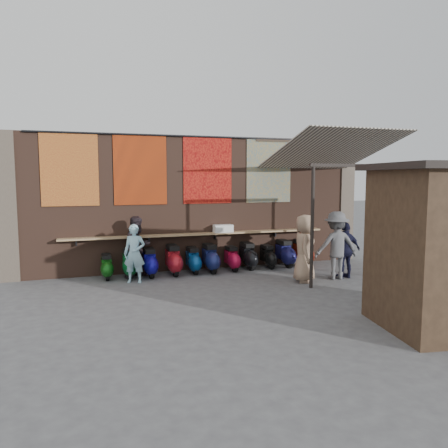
# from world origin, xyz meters

# --- Properties ---
(ground) EXTENTS (70.00, 70.00, 0.00)m
(ground) POSITION_xyz_m (0.00, 0.00, 0.00)
(ground) COLOR #474749
(ground) RESTS_ON ground
(brick_wall) EXTENTS (10.00, 0.40, 4.00)m
(brick_wall) POSITION_xyz_m (0.00, 2.70, 2.00)
(brick_wall) COLOR brown
(brick_wall) RESTS_ON ground
(pier_left) EXTENTS (0.50, 0.50, 4.00)m
(pier_left) POSITION_xyz_m (-5.20, 2.70, 2.00)
(pier_left) COLOR #4C4238
(pier_left) RESTS_ON ground
(pier_right) EXTENTS (0.50, 0.50, 4.00)m
(pier_right) POSITION_xyz_m (5.20, 2.70, 2.00)
(pier_right) COLOR #4C4238
(pier_right) RESTS_ON ground
(eating_counter) EXTENTS (8.00, 0.32, 0.05)m
(eating_counter) POSITION_xyz_m (0.00, 2.33, 1.10)
(eating_counter) COLOR #9E7A51
(eating_counter) RESTS_ON brick_wall
(shelf_box) EXTENTS (0.58, 0.28, 0.23)m
(shelf_box) POSITION_xyz_m (0.73, 2.30, 1.24)
(shelf_box) COLOR white
(shelf_box) RESTS_ON eating_counter
(tapestry_redgold) EXTENTS (1.50, 0.02, 2.00)m
(tapestry_redgold) POSITION_xyz_m (-3.60, 2.48, 3.00)
(tapestry_redgold) COLOR maroon
(tapestry_redgold) RESTS_ON brick_wall
(tapestry_sun) EXTENTS (1.50, 0.02, 2.00)m
(tapestry_sun) POSITION_xyz_m (-1.70, 2.48, 3.00)
(tapestry_sun) COLOR #F8480E
(tapestry_sun) RESTS_ON brick_wall
(tapestry_orange) EXTENTS (1.50, 0.02, 2.00)m
(tapestry_orange) POSITION_xyz_m (0.30, 2.48, 3.00)
(tapestry_orange) COLOR red
(tapestry_orange) RESTS_ON brick_wall
(tapestry_multi) EXTENTS (1.50, 0.02, 2.00)m
(tapestry_multi) POSITION_xyz_m (2.30, 2.48, 3.00)
(tapestry_multi) COLOR #255D8B
(tapestry_multi) RESTS_ON brick_wall
(hang_rail) EXTENTS (9.50, 0.06, 0.06)m
(hang_rail) POSITION_xyz_m (0.00, 2.47, 3.98)
(hang_rail) COLOR black
(hang_rail) RESTS_ON brick_wall
(scooter_stool_0) EXTENTS (0.32, 0.71, 0.68)m
(scooter_stool_0) POSITION_xyz_m (-2.73, 2.05, 0.34)
(scooter_stool_0) COLOR #0F4B10
(scooter_stool_0) RESTS_ON ground
(scooter_stool_1) EXTENTS (0.37, 0.82, 0.78)m
(scooter_stool_1) POSITION_xyz_m (-2.13, 2.04, 0.39)
(scooter_stool_1) COLOR #0E622B
(scooter_stool_1) RESTS_ON ground
(scooter_stool_2) EXTENTS (0.37, 0.83, 0.79)m
(scooter_stool_2) POSITION_xyz_m (-1.56, 1.98, 0.40)
(scooter_stool_2) COLOR #100D91
(scooter_stool_2) RESTS_ON ground
(scooter_stool_3) EXTENTS (0.40, 0.89, 0.84)m
(scooter_stool_3) POSITION_xyz_m (-0.88, 1.99, 0.42)
(scooter_stool_3) COLOR maroon
(scooter_stool_3) RESTS_ON ground
(scooter_stool_4) EXTENTS (0.35, 0.79, 0.75)m
(scooter_stool_4) POSITION_xyz_m (-0.29, 2.02, 0.37)
(scooter_stool_4) COLOR navy
(scooter_stool_4) RESTS_ON ground
(scooter_stool_5) EXTENTS (0.39, 0.87, 0.82)m
(scooter_stool_5) POSITION_xyz_m (0.22, 1.98, 0.41)
(scooter_stool_5) COLOR navy
(scooter_stool_5) RESTS_ON ground
(scooter_stool_6) EXTENTS (0.34, 0.76, 0.72)m
(scooter_stool_6) POSITION_xyz_m (0.90, 2.00, 0.36)
(scooter_stool_6) COLOR #AC0D33
(scooter_stool_6) RESTS_ON ground
(scooter_stool_7) EXTENTS (0.38, 0.84, 0.80)m
(scooter_stool_7) POSITION_xyz_m (1.44, 2.04, 0.40)
(scooter_stool_7) COLOR black
(scooter_stool_7) RESTS_ON ground
(scooter_stool_8) EXTENTS (0.33, 0.73, 0.70)m
(scooter_stool_8) POSITION_xyz_m (2.09, 2.02, 0.35)
(scooter_stool_8) COLOR black
(scooter_stool_8) RESTS_ON ground
(scooter_stool_9) EXTENTS (0.39, 0.87, 0.83)m
(scooter_stool_9) POSITION_xyz_m (2.67, 2.01, 0.41)
(scooter_stool_9) COLOR #16164F
(scooter_stool_9) RESTS_ON ground
(scooter_stool_10) EXTENTS (0.39, 0.86, 0.81)m
(scooter_stool_10) POSITION_xyz_m (3.28, 2.00, 0.41)
(scooter_stool_10) COLOR maroon
(scooter_stool_10) RESTS_ON ground
(diner_left) EXTENTS (0.66, 0.55, 1.56)m
(diner_left) POSITION_xyz_m (-2.04, 1.40, 0.78)
(diner_left) COLOR #9BCFE1
(diner_left) RESTS_ON ground
(diner_right) EXTENTS (1.05, 0.99, 1.71)m
(diner_right) POSITION_xyz_m (-1.88, 2.00, 0.86)
(diner_right) COLOR #2D2328
(diner_right) RESTS_ON ground
(shopper_navy) EXTENTS (0.93, 0.42, 1.56)m
(shopper_navy) POSITION_xyz_m (3.55, 0.06, 0.78)
(shopper_navy) COLOR black
(shopper_navy) RESTS_ON ground
(shopper_grey) EXTENTS (1.28, 0.85, 1.86)m
(shopper_grey) POSITION_xyz_m (3.24, 0.06, 0.93)
(shopper_grey) COLOR #56575B
(shopper_grey) RESTS_ON ground
(shopper_tan) EXTENTS (0.93, 1.05, 1.80)m
(shopper_tan) POSITION_xyz_m (2.26, 0.04, 0.90)
(shopper_tan) COLOR #977960
(shopper_tan) RESTS_ON ground
(stall_sign) EXTENTS (1.19, 0.24, 0.50)m
(stall_sign) POSITION_xyz_m (3.32, -3.02, 2.11)
(stall_sign) COLOR gold
(stall_sign) RESTS_ON market_stall
(stall_shelf) EXTENTS (2.22, 0.47, 0.06)m
(stall_shelf) POSITION_xyz_m (3.32, -3.02, 1.06)
(stall_shelf) COLOR #473321
(stall_shelf) RESTS_ON market_stall
(awning_canvas) EXTENTS (3.20, 3.28, 0.97)m
(awning_canvas) POSITION_xyz_m (3.50, 0.90, 3.55)
(awning_canvas) COLOR beige
(awning_canvas) RESTS_ON brick_wall
(awning_ledger) EXTENTS (3.30, 0.08, 0.12)m
(awning_ledger) POSITION_xyz_m (3.50, 2.49, 3.95)
(awning_ledger) COLOR #33261C
(awning_ledger) RESTS_ON brick_wall
(awning_header) EXTENTS (3.00, 0.08, 0.08)m
(awning_header) POSITION_xyz_m (3.50, -0.60, 3.08)
(awning_header) COLOR black
(awning_header) RESTS_ON awning_post_left
(awning_post_left) EXTENTS (0.09, 0.09, 3.10)m
(awning_post_left) POSITION_xyz_m (2.10, -0.60, 1.55)
(awning_post_left) COLOR black
(awning_post_left) RESTS_ON ground
(awning_post_right) EXTENTS (0.09, 0.09, 3.10)m
(awning_post_right) POSITION_xyz_m (4.90, -0.60, 1.55)
(awning_post_right) COLOR black
(awning_post_right) RESTS_ON ground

